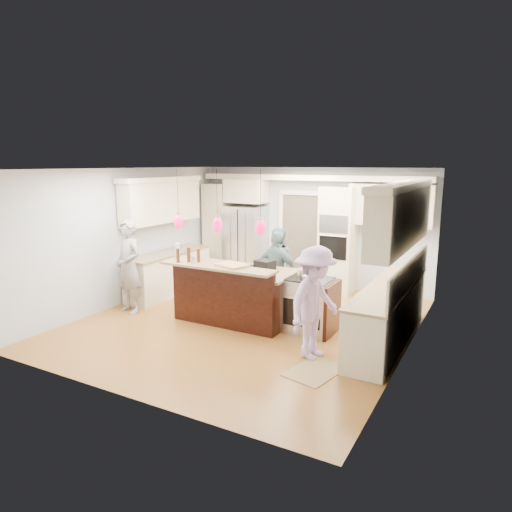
{
  "coord_description": "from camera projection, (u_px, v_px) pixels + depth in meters",
  "views": [
    {
      "loc": [
        3.87,
        -6.71,
        2.8
      ],
      "look_at": [
        0.0,
        0.35,
        1.15
      ],
      "focal_mm": 32.0,
      "sensor_mm": 36.0,
      "label": 1
    }
  ],
  "objects": [
    {
      "name": "oven_column",
      "position": [
        338.0,
        240.0,
        9.86
      ],
      "size": [
        0.72,
        0.69,
        2.3
      ],
      "color": "beige",
      "rests_on": "ground"
    },
    {
      "name": "beer_bottle_a",
      "position": [
        198.0,
        255.0,
        7.83
      ],
      "size": [
        0.07,
        0.07,
        0.23
      ],
      "primitive_type": "cylinder",
      "rotation": [
        0.0,
        0.0,
        0.13
      ],
      "color": "#4A220D",
      "rests_on": "kitchen_island"
    },
    {
      "name": "kitchen_island",
      "position": [
        237.0,
        293.0,
        8.23
      ],
      "size": [
        2.1,
        1.46,
        1.12
      ],
      "color": "black",
      "rests_on": "ground"
    },
    {
      "name": "ground_plane",
      "position": [
        247.0,
        322.0,
        8.15
      ],
      "size": [
        6.0,
        6.0,
        0.0
      ],
      "primitive_type": "plane",
      "color": "#A5722D",
      "rests_on": "ground"
    },
    {
      "name": "drink_can",
      "position": [
        193.0,
        260.0,
        7.73
      ],
      "size": [
        0.07,
        0.07,
        0.12
      ],
      "primitive_type": "cylinder",
      "rotation": [
        0.0,
        0.0,
        0.03
      ],
      "color": "#B7B7BC",
      "rests_on": "kitchen_island"
    },
    {
      "name": "room_shell",
      "position": [
        246.0,
        221.0,
        7.78
      ],
      "size": [
        5.54,
        6.04,
        2.72
      ],
      "color": "#B2BCC6",
      "rests_on": "ground"
    },
    {
      "name": "pendant_lights",
      "position": [
        217.0,
        225.0,
        7.47
      ],
      "size": [
        1.75,
        0.15,
        1.03
      ],
      "color": "black",
      "rests_on": "ground"
    },
    {
      "name": "pot_large",
      "position": [
        304.0,
        273.0,
        7.63
      ],
      "size": [
        0.24,
        0.24,
        0.14
      ],
      "primitive_type": "cylinder",
      "color": "#B7B7BC",
      "rests_on": "island_range"
    },
    {
      "name": "beer_bottle_b",
      "position": [
        178.0,
        256.0,
        7.8
      ],
      "size": [
        0.07,
        0.07,
        0.24
      ],
      "primitive_type": "cylinder",
      "rotation": [
        0.0,
        0.0,
        0.11
      ],
      "color": "#4A220D",
      "rests_on": "kitchen_island"
    },
    {
      "name": "left_cabinets",
      "position": [
        166.0,
        246.0,
        9.78
      ],
      "size": [
        0.64,
        2.3,
        2.51
      ],
      "color": "beige",
      "rests_on": "ground"
    },
    {
      "name": "pot_small",
      "position": [
        307.0,
        278.0,
        7.37
      ],
      "size": [
        0.18,
        0.18,
        0.09
      ],
      "primitive_type": "cylinder",
      "color": "#B7B7BC",
      "rests_on": "island_range"
    },
    {
      "name": "person_far_left",
      "position": [
        277.0,
        263.0,
        9.46
      ],
      "size": [
        0.81,
        0.68,
        1.5
      ],
      "primitive_type": "imported",
      "rotation": [
        0.0,
        0.0,
        3.3
      ],
      "color": "#324861",
      "rests_on": "ground"
    },
    {
      "name": "cutting_board",
      "position": [
        232.0,
        265.0,
        7.53
      ],
      "size": [
        0.59,
        0.49,
        0.04
      ],
      "primitive_type": "cube",
      "rotation": [
        0.0,
        0.0,
        -0.31
      ],
      "color": "tan",
      "rests_on": "kitchen_island"
    },
    {
      "name": "floor_rug",
      "position": [
        315.0,
        371.0,
        6.24
      ],
      "size": [
        0.74,
        0.95,
        0.01
      ],
      "primitive_type": "cube",
      "rotation": [
        0.0,
        0.0,
        -0.21
      ],
      "color": "#9C8655",
      "rests_on": "ground"
    },
    {
      "name": "person_range_side",
      "position": [
        315.0,
        303.0,
        6.53
      ],
      "size": [
        0.81,
        1.17,
        1.66
      ],
      "primitive_type": "imported",
      "rotation": [
        0.0,
        0.0,
        1.38
      ],
      "color": "#B494C8",
      "rests_on": "ground"
    },
    {
      "name": "back_upper_cabinets",
      "position": [
        278.0,
        213.0,
        10.54
      ],
      "size": [
        5.3,
        0.61,
        2.54
      ],
      "color": "beige",
      "rests_on": "ground"
    },
    {
      "name": "person_far_right",
      "position": [
        278.0,
        272.0,
        8.63
      ],
      "size": [
        0.95,
        0.51,
        1.55
      ],
      "primitive_type": "imported",
      "rotation": [
        0.0,
        0.0,
        3.0
      ],
      "color": "slate",
      "rests_on": "ground"
    },
    {
      "name": "beer_bottle_c",
      "position": [
        189.0,
        255.0,
        7.85
      ],
      "size": [
        0.08,
        0.08,
        0.26
      ],
      "primitive_type": "cylinder",
      "rotation": [
        0.0,
        0.0,
        0.42
      ],
      "color": "#4A220D",
      "rests_on": "kitchen_island"
    },
    {
      "name": "person_bar_end",
      "position": [
        129.0,
        267.0,
        8.55
      ],
      "size": [
        0.73,
        0.57,
        1.77
      ],
      "primitive_type": "imported",
      "rotation": [
        0.0,
        0.0,
        -0.25
      ],
      "color": "gray",
      "rests_on": "ground"
    },
    {
      "name": "right_counter_run",
      "position": [
        393.0,
        278.0,
        7.04
      ],
      "size": [
        0.64,
        3.1,
        2.51
      ],
      "color": "beige",
      "rests_on": "ground"
    },
    {
      "name": "water_bottle",
      "position": [
        178.0,
        252.0,
        7.87
      ],
      "size": [
        0.08,
        0.08,
        0.32
      ],
      "primitive_type": "cylinder",
      "rotation": [
        0.0,
        0.0,
        -0.08
      ],
      "color": "silver",
      "rests_on": "kitchen_island"
    },
    {
      "name": "refrigerator",
      "position": [
        245.0,
        243.0,
        10.97
      ],
      "size": [
        0.9,
        0.7,
        1.8
      ],
      "primitive_type": "cube",
      "color": "#B7B7BC",
      "rests_on": "ground"
    },
    {
      "name": "island_range",
      "position": [
        311.0,
        305.0,
        7.64
      ],
      "size": [
        0.82,
        0.71,
        0.92
      ],
      "color": "#B7B7BC",
      "rests_on": "ground"
    }
  ]
}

